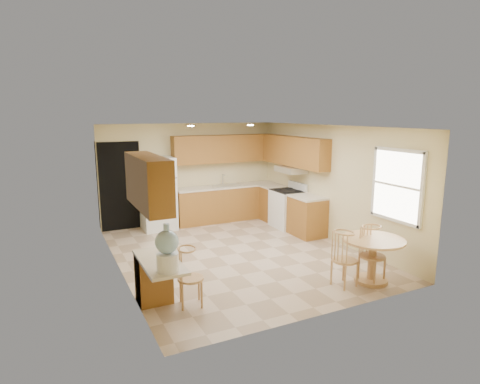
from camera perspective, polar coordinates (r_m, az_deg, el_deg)
name	(u,v)px	position (r m, az deg, el deg)	size (l,w,h in m)	color
floor	(237,253)	(8.08, -0.37, -8.72)	(5.50, 5.50, 0.00)	tan
ceiling	(237,127)	(7.60, -0.40, 9.29)	(4.50, 5.50, 0.02)	white
wall_back	(191,173)	(10.26, -7.05, 2.68)	(4.50, 0.02, 2.50)	beige
wall_front	(327,228)	(5.47, 12.23, -5.02)	(4.50, 0.02, 2.50)	beige
wall_left	(118,203)	(7.09, -17.01, -1.54)	(0.02, 5.50, 2.50)	beige
wall_right	(330,183)	(8.94, 12.74, 1.23)	(0.02, 5.50, 2.50)	beige
doorway	(120,186)	(9.86, -16.65, 0.77)	(0.90, 0.02, 2.10)	black
base_cab_back	(227,203)	(10.45, -1.86, -1.63)	(2.75, 0.60, 0.87)	#A06828
counter_back	(227,186)	(10.36, -1.88, 0.82)	(2.75, 0.63, 0.04)	beige
base_cab_right_a	(274,204)	(10.42, 4.89, -1.70)	(0.60, 0.59, 0.87)	#A06828
counter_right_a	(275,187)	(10.33, 4.93, 0.76)	(0.63, 0.59, 0.04)	beige
base_cab_right_b	(307,217)	(9.24, 9.52, -3.50)	(0.60, 0.80, 0.87)	#A06828
counter_right_b	(308,197)	(9.14, 9.61, -0.73)	(0.63, 0.80, 0.04)	beige
upper_cab_back	(225,149)	(10.35, -2.22, 6.18)	(2.75, 0.33, 0.70)	#A06828
upper_cab_right	(294,151)	(9.73, 7.67, 5.76)	(0.33, 2.42, 0.70)	#A06828
upper_cab_left	(148,182)	(5.46, -12.95, 1.40)	(0.33, 1.40, 0.70)	#A06828
sink	(226,185)	(10.35, -2.00, 0.93)	(0.78, 0.44, 0.01)	silver
range_hood	(291,169)	(9.71, 7.28, 3.21)	(0.50, 0.76, 0.14)	silver
desk_pedestal	(154,278)	(6.16, -12.17, -11.91)	(0.48, 0.42, 0.72)	#A06828
desk_top	(159,262)	(5.68, -11.38, -9.69)	(0.50, 1.20, 0.04)	beige
window	(397,186)	(7.55, 21.46, 0.86)	(0.06, 1.12, 1.30)	white
can_light_a	(191,126)	(8.53, -7.01, 9.31)	(0.14, 0.14, 0.02)	white
can_light_b	(250,125)	(9.08, 1.48, 9.50)	(0.14, 0.14, 0.02)	white
refrigerator	(158,194)	(9.73, -11.61, -0.23)	(0.76, 0.74, 1.73)	white
stove	(288,208)	(9.84, 6.78, -2.31)	(0.65, 0.76, 1.09)	white
dining_table	(372,254)	(6.98, 18.32, -8.33)	(1.01, 1.01, 0.75)	tan
chair_table_a	(349,255)	(6.63, 15.23, -8.61)	(0.40, 0.52, 0.90)	tan
chair_table_b	(377,251)	(6.89, 18.88, -7.89)	(0.41, 0.44, 0.93)	tan
chair_desk	(192,273)	(5.83, -6.79, -11.35)	(0.38, 0.49, 0.86)	tan
water_crock	(167,250)	(5.19, -10.32, -8.11)	(0.30, 0.30, 0.63)	white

